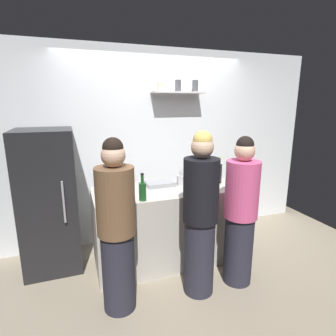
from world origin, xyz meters
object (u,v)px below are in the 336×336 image
Objects in this scene: water_bottle_plastic at (124,188)px; wine_bottle_dark_glass at (219,173)px; refrigerator at (49,200)px; wine_bottle_pale_glass at (99,182)px; wine_bottle_amber_glass at (208,171)px; person_brown_jacket at (117,230)px; wine_bottle_green_glass at (143,191)px; utensil_holder at (181,180)px; person_pink_top at (241,214)px; baking_pan at (160,184)px; person_blonde at (200,217)px.

wine_bottle_dark_glass is at bearing 6.69° from water_bottle_plastic.
refrigerator is 0.63m from wine_bottle_pale_glass.
refrigerator is 0.93m from water_bottle_plastic.
wine_bottle_amber_glass is at bearing 2.46° from wine_bottle_pale_glass.
wine_bottle_dark_glass is 1.23m from water_bottle_plastic.
person_brown_jacket is at bearing -155.24° from wine_bottle_dark_glass.
wine_bottle_green_glass is at bearing -46.61° from wine_bottle_pale_glass.
wine_bottle_pale_glass is 0.35m from water_bottle_plastic.
person_brown_jacket is at bearing -141.69° from utensil_holder.
wine_bottle_pale_glass is at bearing 133.39° from wine_bottle_green_glass.
wine_bottle_dark_glass is 0.73m from person_pink_top.
wine_bottle_pale_glass is at bearing 177.12° from utensil_holder.
wine_bottle_green_glass is 0.18× the size of person_brown_jacket.
baking_pan is at bearing -8.70° from refrigerator.
wine_bottle_dark_glass reaches higher than wine_bottle_green_glass.
person_brown_jacket is (-1.38, -0.64, -0.25)m from wine_bottle_dark_glass.
person_blonde reaches higher than wine_bottle_dark_glass.
wine_bottle_dark_glass reaches higher than water_bottle_plastic.
water_bottle_plastic is (-1.22, -0.14, -0.02)m from wine_bottle_dark_glass.
wine_bottle_amber_glass is 1.39m from wine_bottle_pale_glass.
utensil_holder is at bearing -156.73° from person_pink_top.
utensil_holder is 0.72× the size of wine_bottle_pale_glass.
wine_bottle_dark_glass is at bearing 15.74° from wine_bottle_green_glass.
person_pink_top is (-0.12, -0.66, -0.27)m from wine_bottle_dark_glass.
wine_bottle_amber_glass reaches higher than water_bottle_plastic.
wine_bottle_pale_glass is 0.95× the size of wine_bottle_dark_glass.
person_blonde is (0.80, -0.04, 0.02)m from person_brown_jacket.
person_blonde reaches higher than refrigerator.
water_bottle_plastic is 0.85m from person_blonde.
water_bottle_plastic is 0.15× the size of person_pink_top.
refrigerator reaches higher than wine_bottle_amber_glass.
baking_pan is 1.13× the size of wine_bottle_amber_glass.
wine_bottle_pale_glass is at bearing -124.06° from person_pink_top.
person_blonde is (-0.09, -0.74, -0.16)m from utensil_holder.
wine_bottle_amber_glass is at bearing 14.06° from utensil_holder.
refrigerator is 1.54m from utensil_holder.
refrigerator is at bearing 146.18° from wine_bottle_green_glass.
utensil_holder is 0.14× the size of person_pink_top.
wine_bottle_pale_glass is 0.79m from person_brown_jacket.
wine_bottle_pale_glass is (-0.96, 0.05, 0.05)m from utensil_holder.
wine_bottle_amber_glass is at bearing 172.35° from person_pink_top.
water_bottle_plastic is at bearing -163.83° from utensil_holder.
wine_bottle_green_glass is at bearing -147.16° from utensil_holder.
person_pink_top is (1.10, -0.52, -0.25)m from water_bottle_plastic.
baking_pan is 0.68m from wine_bottle_amber_glass.
refrigerator reaches higher than baking_pan.
refrigerator is 5.21× the size of wine_bottle_pale_glass.
baking_pan is 1.51× the size of utensil_holder.
wine_bottle_green_glass is 0.96× the size of wine_bottle_amber_glass.
utensil_holder is 0.85m from person_pink_top.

